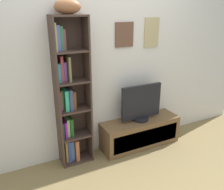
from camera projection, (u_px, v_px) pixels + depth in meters
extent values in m
cube|color=silver|center=(103.00, 64.00, 3.01)|extent=(4.80, 0.06, 2.37)
cube|color=brown|center=(124.00, 35.00, 2.97)|extent=(0.25, 0.02, 0.30)
cube|color=gray|center=(125.00, 35.00, 2.96)|extent=(0.20, 0.01, 0.25)
cube|color=tan|center=(152.00, 32.00, 3.14)|extent=(0.22, 0.02, 0.38)
cube|color=slate|center=(152.00, 32.00, 3.13)|extent=(0.17, 0.01, 0.33)
cube|color=#433129|center=(57.00, 97.00, 2.71)|extent=(0.02, 0.24, 1.79)
cube|color=#433129|center=(88.00, 93.00, 2.87)|extent=(0.02, 0.24, 1.79)
cube|color=#433129|center=(70.00, 92.00, 2.88)|extent=(0.39, 0.01, 1.79)
cube|color=#433129|center=(77.00, 159.00, 3.09)|extent=(0.35, 0.23, 0.02)
cube|color=#433129|center=(75.00, 135.00, 2.97)|extent=(0.35, 0.23, 0.02)
cube|color=#433129|center=(74.00, 109.00, 2.85)|extent=(0.35, 0.23, 0.02)
cube|color=#433129|center=(72.00, 81.00, 2.73)|extent=(0.35, 0.23, 0.02)
cube|color=#433129|center=(70.00, 51.00, 2.61)|extent=(0.35, 0.23, 0.02)
cube|color=#433129|center=(68.00, 15.00, 2.48)|extent=(0.35, 0.23, 0.02)
cube|color=brown|center=(63.00, 153.00, 3.03)|extent=(0.02, 0.13, 0.21)
cube|color=tan|center=(66.00, 150.00, 3.02)|extent=(0.03, 0.15, 0.28)
cube|color=#3450B2|center=(68.00, 149.00, 3.02)|extent=(0.03, 0.17, 0.29)
cube|color=#5276A9|center=(71.00, 149.00, 3.05)|extent=(0.04, 0.15, 0.27)
cube|color=#BD6641|center=(76.00, 148.00, 3.05)|extent=(0.04, 0.19, 0.28)
cube|color=#2F474E|center=(62.00, 129.00, 2.90)|extent=(0.03, 0.15, 0.19)
cube|color=#AE20C7|center=(65.00, 128.00, 2.91)|extent=(0.02, 0.17, 0.20)
cube|color=#9BC980|center=(67.00, 127.00, 2.92)|extent=(0.03, 0.15, 0.23)
cube|color=#1D5720|center=(70.00, 126.00, 2.93)|extent=(0.04, 0.17, 0.23)
cube|color=#833065|center=(59.00, 100.00, 2.77)|extent=(0.03, 0.16, 0.24)
cube|color=#3D8022|center=(61.00, 99.00, 2.79)|extent=(0.03, 0.13, 0.25)
cube|color=#39C598|center=(65.00, 100.00, 2.79)|extent=(0.04, 0.17, 0.25)
cube|color=#3C4365|center=(69.00, 99.00, 2.80)|extent=(0.04, 0.19, 0.26)
cube|color=brown|center=(73.00, 99.00, 2.84)|extent=(0.03, 0.16, 0.22)
cube|color=teal|center=(58.00, 72.00, 2.65)|extent=(0.04, 0.16, 0.21)
cube|color=#BD454A|center=(61.00, 68.00, 2.67)|extent=(0.03, 0.14, 0.29)
cube|color=#8858BF|center=(64.00, 71.00, 2.70)|extent=(0.03, 0.12, 0.22)
cube|color=olive|center=(68.00, 68.00, 2.68)|extent=(0.03, 0.18, 0.29)
cube|color=#A8B968|center=(54.00, 37.00, 2.50)|extent=(0.02, 0.19, 0.29)
cube|color=#605AAE|center=(57.00, 38.00, 2.53)|extent=(0.04, 0.16, 0.27)
cube|color=#307345|center=(60.00, 38.00, 2.56)|extent=(0.03, 0.14, 0.26)
cube|color=brown|center=(63.00, 39.00, 2.58)|extent=(0.03, 0.13, 0.23)
ellipsoid|color=#935A37|center=(67.00, 7.00, 2.45)|extent=(0.31, 0.22, 0.15)
cube|color=brown|center=(140.00, 132.00, 3.37)|extent=(1.12, 0.35, 0.39)
cube|color=#4D3821|center=(147.00, 138.00, 3.23)|extent=(1.01, 0.01, 0.25)
cylinder|color=black|center=(140.00, 119.00, 3.29)|extent=(0.22, 0.22, 0.04)
cube|color=black|center=(141.00, 102.00, 3.21)|extent=(0.59, 0.04, 0.47)
cube|color=#AACBED|center=(142.00, 102.00, 3.20)|extent=(0.55, 0.01, 0.43)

